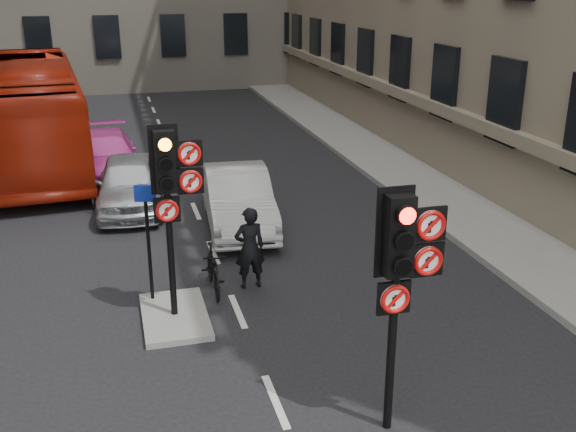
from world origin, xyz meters
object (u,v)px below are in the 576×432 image
motorcycle (213,270)px  info_sign (147,226)px  car_white (238,198)px  car_silver (129,183)px  bus_red (34,112)px  car_pink (105,155)px  signal_near (403,261)px  signal_far (171,181)px  motorcyclist (250,248)px

motorcycle → info_sign: info_sign is taller
car_white → info_sign: bearing=-118.0°
info_sign → car_silver: bearing=106.7°
car_silver → info_sign: 6.08m
car_silver → motorcycle: bearing=-72.9°
bus_red → car_pink: bearing=-53.4°
car_white → car_silver: bearing=145.2°
signal_near → car_pink: signal_near is taller
signal_far → motorcycle: size_ratio=2.26×
signal_far → signal_near: bearing=-57.0°
signal_near → bus_red: signal_near is taller
signal_near → car_silver: 11.36m
car_silver → signal_far: bearing=-81.7°
car_silver → car_white: 3.37m
signal_near → motorcycle: signal_near is taller
bus_red → info_sign: (2.95, -11.92, -0.07)m
signal_near → info_sign: bearing=122.7°
info_sign → motorcycle: bearing=27.6°
car_white → car_pink: (-3.21, 5.54, -0.05)m
signal_near → signal_far: signal_far is taller
signal_near → car_pink: (-3.77, 14.15, -1.90)m
car_silver → motorcyclist: (2.16, -5.74, 0.14)m
motorcycle → car_silver: bearing=104.6°
car_silver → motorcycle: size_ratio=2.69×
car_white → motorcycle: car_white is taller
signal_near → car_pink: 14.77m
signal_far → car_silver: size_ratio=0.84×
car_pink → motorcyclist: motorcyclist is taller
car_white → info_sign: (-2.47, -3.87, 0.89)m
signal_near → car_silver: bearing=106.5°
car_pink → motorcycle: car_pink is taller
motorcycle → signal_far: bearing=-127.9°
signal_far → info_sign: size_ratio=1.53×
signal_far → info_sign: bearing=120.6°
motorcyclist → car_white: bearing=-101.3°
bus_red → motorcycle: size_ratio=7.74×
motorcycle → car_white: bearing=72.3°
car_white → bus_red: bearing=128.4°
signal_far → bus_red: bearing=105.0°
car_silver → info_sign: size_ratio=1.82×
motorcyclist → info_sign: 2.17m
car_pink → info_sign: info_sign is taller
motorcycle → info_sign: (-1.25, -0.27, 1.16)m
signal_far → motorcycle: signal_far is taller
signal_far → motorcyclist: size_ratio=2.06×
car_pink → info_sign: 9.49m
car_white → bus_red: bus_red is taller
signal_near → signal_far: 4.77m
car_white → info_sign: 4.68m
signal_near → motorcyclist: bearing=101.6°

